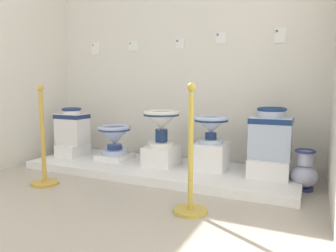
{
  "coord_description": "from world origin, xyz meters",
  "views": [
    {
      "loc": [
        3.18,
        -0.52,
        0.92
      ],
      "look_at": [
        1.79,
        2.48,
        0.52
      ],
      "focal_mm": 33.74,
      "sensor_mm": 36.0,
      "label": 1
    }
  ],
  "objects": [
    {
      "name": "display_platform",
      "position": [
        1.67,
        2.48,
        0.04
      ],
      "size": [
        2.92,
        0.94,
        0.08
      ],
      "primitive_type": "cube",
      "color": "white",
      "rests_on": "ground_plane"
    },
    {
      "name": "decorative_vase_companion",
      "position": [
        3.13,
        2.52,
        0.16
      ],
      "size": [
        0.24,
        0.24,
        0.37
      ],
      "color": "navy",
      "rests_on": "ground_plane"
    },
    {
      "name": "info_placard_fourth",
      "position": [
        2.21,
        2.97,
        1.47
      ],
      "size": [
        0.12,
        0.01,
        0.12
      ],
      "color": "white"
    },
    {
      "name": "info_placard_third",
      "position": [
        1.72,
        2.97,
        1.44
      ],
      "size": [
        0.11,
        0.01,
        0.11
      ],
      "color": "white"
    },
    {
      "name": "antique_toilet_tall_cobalt",
      "position": [
        1.08,
        2.53,
        0.36
      ],
      "size": [
        0.39,
        0.39,
        0.34
      ],
      "color": "#B2C1E9",
      "rests_on": "plinth_block_tall_cobalt"
    },
    {
      "name": "plinth_block_rightmost",
      "position": [
        0.49,
        2.48,
        0.16
      ],
      "size": [
        0.28,
        0.35,
        0.15
      ],
      "primitive_type": "cube",
      "color": "white",
      "rests_on": "display_platform"
    },
    {
      "name": "wall_back",
      "position": [
        1.67,
        3.0,
        1.64
      ],
      "size": [
        3.53,
        0.06,
        3.29
      ],
      "primitive_type": "cube",
      "color": "silver",
      "rests_on": "ground_plane"
    },
    {
      "name": "plinth_block_slender_white",
      "position": [
        2.82,
        2.57,
        0.17
      ],
      "size": [
        0.37,
        0.4,
        0.17
      ],
      "primitive_type": "cube",
      "color": "white",
      "rests_on": "display_platform"
    },
    {
      "name": "stanchion_post_near_right",
      "position": [
        2.38,
        1.6,
        0.28
      ],
      "size": [
        0.26,
        0.26,
        0.96
      ],
      "color": "gold",
      "rests_on": "ground_plane"
    },
    {
      "name": "info_placard_fifth",
      "position": [
        2.83,
        2.97,
        1.46
      ],
      "size": [
        0.11,
        0.01,
        0.15
      ],
      "color": "white"
    },
    {
      "name": "info_placard_second",
      "position": [
        1.08,
        2.97,
        1.44
      ],
      "size": [
        0.13,
        0.01,
        0.12
      ],
      "color": "white"
    },
    {
      "name": "plinth_block_broad_patterned",
      "position": [
        1.69,
        2.52,
        0.19
      ],
      "size": [
        0.33,
        0.36,
        0.21
      ],
      "primitive_type": "cube",
      "color": "white",
      "rests_on": "display_platform"
    },
    {
      "name": "stanchion_post_near_left",
      "position": [
        0.87,
        1.65,
        0.28
      ],
      "size": [
        0.26,
        0.26,
        0.95
      ],
      "color": "gold",
      "rests_on": "ground_plane"
    },
    {
      "name": "antique_toilet_slender_white",
      "position": [
        2.82,
        2.57,
        0.5
      ],
      "size": [
        0.39,
        0.3,
        0.49
      ],
      "color": "#AFBED9",
      "rests_on": "plinth_block_slender_white"
    },
    {
      "name": "plinth_block_tall_cobalt",
      "position": [
        1.08,
        2.53,
        0.11
      ],
      "size": [
        0.35,
        0.35,
        0.06
      ],
      "primitive_type": "cube",
      "color": "white",
      "rests_on": "display_platform"
    },
    {
      "name": "antique_toilet_broad_patterned",
      "position": [
        1.69,
        2.52,
        0.56
      ],
      "size": [
        0.4,
        0.4,
        0.39
      ],
      "color": "white",
      "rests_on": "plinth_block_broad_patterned"
    },
    {
      "name": "antique_toilet_rightmost",
      "position": [
        0.49,
        2.48,
        0.46
      ],
      "size": [
        0.37,
        0.26,
        0.45
      ],
      "color": "white",
      "rests_on": "plinth_block_rightmost"
    },
    {
      "name": "ground_plane",
      "position": [
        1.67,
        0.89,
        -0.01
      ],
      "size": [
        5.33,
        5.77,
        0.02
      ],
      "primitive_type": "cube",
      "color": "#B2A899"
    },
    {
      "name": "decorative_vase_spare",
      "position": [
        0.2,
        2.71,
        0.14
      ],
      "size": [
        0.29,
        0.29,
        0.34
      ],
      "color": "navy",
      "rests_on": "ground_plane"
    },
    {
      "name": "info_placard_first",
      "position": [
        0.5,
        2.97,
        1.44
      ],
      "size": [
        0.12,
        0.01,
        0.16
      ],
      "color": "white"
    },
    {
      "name": "antique_toilet_central_ornate",
      "position": [
        2.23,
        2.58,
        0.54
      ],
      "size": [
        0.36,
        0.36,
        0.28
      ],
      "color": "silver",
      "rests_on": "plinth_block_central_ornate"
    },
    {
      "name": "plinth_block_central_ornate",
      "position": [
        2.23,
        2.58,
        0.22
      ],
      "size": [
        0.34,
        0.33,
        0.27
      ],
      "primitive_type": "cube",
      "color": "white",
      "rests_on": "display_platform"
    }
  ]
}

